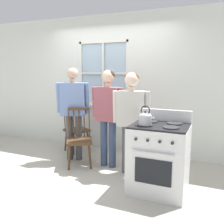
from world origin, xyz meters
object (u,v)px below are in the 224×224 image
(chair_by_window, at_px, (76,130))
(chair_near_wall, at_px, (79,140))
(person_teen_center, at_px, (108,109))
(kettle, at_px, (145,118))
(person_elderly_left, at_px, (73,105))
(person_adult_right, at_px, (131,112))
(potted_plant, at_px, (97,101))
(stove, at_px, (159,158))

(chair_by_window, height_order, chair_near_wall, same)
(person_teen_center, bearing_deg, chair_near_wall, -159.29)
(chair_near_wall, bearing_deg, kettle, -52.24)
(person_elderly_left, xyz_separation_m, person_adult_right, (1.15, -0.17, -0.02))
(chair_by_window, relative_size, kettle, 4.02)
(kettle, height_order, potted_plant, kettle)
(person_elderly_left, bearing_deg, kettle, -44.03)
(person_elderly_left, relative_size, stove, 1.54)
(person_teen_center, xyz_separation_m, potted_plant, (-0.60, 0.79, 0.01))
(chair_near_wall, distance_m, stove, 1.51)
(kettle, distance_m, potted_plant, 2.03)
(person_elderly_left, xyz_separation_m, kettle, (1.53, -0.72, 0.02))
(chair_by_window, xyz_separation_m, chair_near_wall, (0.46, -0.64, 0.00))
(chair_near_wall, height_order, stove, stove)
(stove, relative_size, kettle, 4.39)
(chair_by_window, xyz_separation_m, person_teen_center, (0.93, -0.49, 0.55))
(person_adult_right, relative_size, kettle, 6.48)
(chair_by_window, height_order, person_elderly_left, person_elderly_left)
(chair_by_window, relative_size, person_elderly_left, 0.60)
(chair_near_wall, relative_size, person_teen_center, 0.61)
(person_elderly_left, bearing_deg, chair_near_wall, -60.69)
(kettle, bearing_deg, person_teen_center, 141.25)
(chair_by_window, bearing_deg, potted_plant, -18.65)
(chair_near_wall, xyz_separation_m, potted_plant, (-0.13, 0.95, 0.56))
(stove, height_order, kettle, kettle)
(chair_by_window, distance_m, person_adult_right, 1.60)
(person_adult_right, bearing_deg, person_teen_center, 157.41)
(person_adult_right, distance_m, stove, 0.86)
(stove, bearing_deg, person_teen_center, 151.85)
(chair_by_window, distance_m, person_teen_center, 1.19)
(person_teen_center, height_order, person_adult_right, person_teen_center)
(person_elderly_left, relative_size, person_adult_right, 1.04)
(person_teen_center, distance_m, potted_plant, 0.99)
(chair_by_window, height_order, kettle, kettle)
(chair_by_window, height_order, stove, stove)
(person_elderly_left, height_order, person_adult_right, person_elderly_left)
(person_teen_center, xyz_separation_m, stove, (0.99, -0.53, -0.52))
(stove, bearing_deg, kettle, -141.69)
(chair_by_window, relative_size, potted_plant, 4.59)
(potted_plant, bearing_deg, stove, -39.77)
(potted_plant, bearing_deg, person_adult_right, -40.98)
(chair_by_window, distance_m, chair_near_wall, 0.79)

